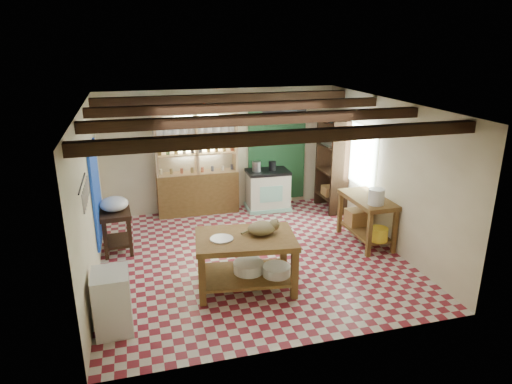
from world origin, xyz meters
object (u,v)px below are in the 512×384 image
object	(u,v)px
work_table	(246,262)
white_cabinet	(112,302)
cat	(262,228)
right_counter	(366,220)
prep_table	(117,230)
stove	(268,190)

from	to	relation	value
work_table	white_cabinet	size ratio (longest dim) A/B	1.78
work_table	cat	bearing A→B (deg)	11.31
white_cabinet	right_counter	xyz separation A→B (m)	(4.40, 1.56, 0.03)
right_counter	cat	size ratio (longest dim) A/B	2.81
white_cabinet	cat	bearing A→B (deg)	14.72
right_counter	cat	bearing A→B (deg)	-158.22
cat	right_counter	bearing A→B (deg)	20.46
prep_table	stove	bearing A→B (deg)	19.05
prep_table	cat	world-z (taller)	cat
work_table	stove	distance (m)	3.35
work_table	white_cabinet	xyz separation A→B (m)	(-1.89, -0.59, -0.00)
right_counter	cat	distance (m)	2.49
stove	right_counter	world-z (taller)	stove
stove	cat	world-z (taller)	cat
work_table	prep_table	size ratio (longest dim) A/B	1.93
white_cabinet	prep_table	bearing A→B (deg)	88.34
stove	right_counter	xyz separation A→B (m)	(1.23, -2.13, -0.01)
prep_table	white_cabinet	world-z (taller)	white_cabinet
white_cabinet	right_counter	bearing A→B (deg)	18.36
work_table	cat	distance (m)	0.57
stove	white_cabinet	xyz separation A→B (m)	(-3.17, -3.69, -0.03)
right_counter	cat	world-z (taller)	cat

